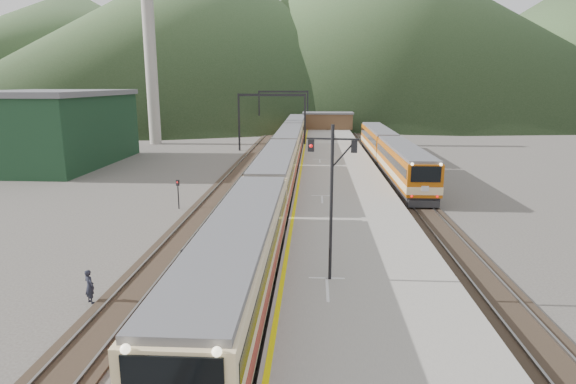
# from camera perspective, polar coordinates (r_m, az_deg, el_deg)

# --- Properties ---
(track_main) EXTENTS (2.60, 200.00, 0.23)m
(track_main) POSITION_cam_1_polar(r_m,az_deg,el_deg) (53.76, -0.28, 2.76)
(track_main) COLOR black
(track_main) RESTS_ON ground
(track_far) EXTENTS (2.60, 200.00, 0.23)m
(track_far) POSITION_cam_1_polar(r_m,az_deg,el_deg) (54.28, -5.56, 2.80)
(track_far) COLOR black
(track_far) RESTS_ON ground
(track_second) EXTENTS (2.60, 200.00, 0.23)m
(track_second) POSITION_cam_1_polar(r_m,az_deg,el_deg) (54.30, 11.94, 2.58)
(track_second) COLOR black
(track_second) RESTS_ON ground
(platform) EXTENTS (8.00, 100.00, 1.00)m
(platform) POSITION_cam_1_polar(r_m,az_deg,el_deg) (51.67, 5.81, 2.77)
(platform) COLOR gray
(platform) RESTS_ON ground
(gantry_near) EXTENTS (9.55, 0.25, 8.00)m
(gantry_near) POSITION_cam_1_polar(r_m,az_deg,el_deg) (68.21, -1.94, 9.56)
(gantry_near) COLOR black
(gantry_near) RESTS_ON ground
(gantry_far) EXTENTS (9.55, 0.25, 8.00)m
(gantry_far) POSITION_cam_1_polar(r_m,az_deg,el_deg) (93.11, -0.56, 10.45)
(gantry_far) COLOR black
(gantry_far) RESTS_ON ground
(warehouse) EXTENTS (14.50, 20.50, 8.60)m
(warehouse) POSITION_cam_1_polar(r_m,az_deg,el_deg) (63.29, -26.57, 6.82)
(warehouse) COLOR black
(warehouse) RESTS_ON ground
(smokestack) EXTENTS (1.80, 1.80, 30.00)m
(smokestack) POSITION_cam_1_polar(r_m,az_deg,el_deg) (79.15, -16.06, 16.36)
(smokestack) COLOR #9E998E
(smokestack) RESTS_ON ground
(station_shed) EXTENTS (9.40, 4.40, 3.10)m
(station_shed) POSITION_cam_1_polar(r_m,az_deg,el_deg) (91.12, 4.73, 8.45)
(station_shed) COLOR brown
(station_shed) RESTS_ON platform
(hill_a) EXTENTS (180.00, 180.00, 60.00)m
(hill_a) POSITION_cam_1_polar(r_m,az_deg,el_deg) (208.39, -9.28, 18.34)
(hill_a) COLOR #304A26
(hill_a) RESTS_ON ground
(hill_b) EXTENTS (220.00, 220.00, 75.00)m
(hill_b) POSITION_cam_1_polar(r_m,az_deg,el_deg) (245.91, 9.97, 19.21)
(hill_b) COLOR #304A26
(hill_b) RESTS_ON ground
(hill_c) EXTENTS (160.00, 160.00, 50.00)m
(hill_c) POSITION_cam_1_polar(r_m,az_deg,el_deg) (247.59, 29.80, 14.81)
(hill_c) COLOR #304A26
(hill_c) RESTS_ON ground
(hill_d) EXTENTS (200.00, 200.00, 55.00)m
(hill_d) POSITION_cam_1_polar(r_m,az_deg,el_deg) (281.82, -23.66, 15.48)
(hill_d) COLOR #304A26
(hill_d) RESTS_ON ground
(main_train) EXTENTS (2.94, 80.59, 3.59)m
(main_train) POSITION_cam_1_polar(r_m,az_deg,el_deg) (50.59, -0.48, 4.37)
(main_train) COLOR beige
(main_train) RESTS_ON track_main
(second_train) EXTENTS (2.69, 36.73, 3.29)m
(second_train) POSITION_cam_1_polar(r_m,az_deg,el_deg) (55.19, 11.84, 4.65)
(second_train) COLOR #AA5109
(second_train) RESTS_ON track_second
(signal_mast) EXTENTS (2.19, 0.47, 6.80)m
(signal_mast) POSITION_cam_1_polar(r_m,az_deg,el_deg) (20.45, 5.19, 0.58)
(signal_mast) COLOR black
(signal_mast) RESTS_ON platform
(short_signal_a) EXTENTS (0.26, 0.22, 2.27)m
(short_signal_a) POSITION_cam_1_polar(r_m,az_deg,el_deg) (22.14, -12.18, -8.70)
(short_signal_a) COLOR black
(short_signal_a) RESTS_ON ground
(short_signal_b) EXTENTS (0.26, 0.22, 2.27)m
(short_signal_b) POSITION_cam_1_polar(r_m,az_deg,el_deg) (45.88, -3.85, 2.75)
(short_signal_b) COLOR black
(short_signal_b) RESTS_ON ground
(short_signal_c) EXTENTS (0.26, 0.22, 2.27)m
(short_signal_c) POSITION_cam_1_polar(r_m,az_deg,el_deg) (37.62, -12.90, 0.21)
(short_signal_c) COLOR black
(short_signal_c) RESTS_ON ground
(worker) EXTENTS (0.67, 0.62, 1.54)m
(worker) POSITION_cam_1_polar(r_m,az_deg,el_deg) (23.16, -22.46, -10.29)
(worker) COLOR black
(worker) RESTS_ON ground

